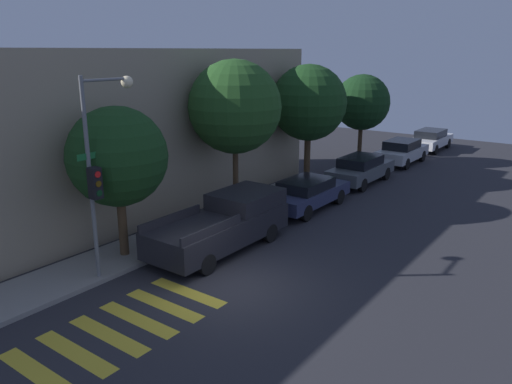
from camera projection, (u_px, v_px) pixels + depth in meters
ground_plane at (232, 287)px, 14.47m from camera, size 60.00×60.00×0.00m
sidewalk at (134, 251)px, 16.89m from camera, size 26.00×2.16×0.14m
building_row at (48, 142)px, 18.56m from camera, size 26.00×6.00×6.70m
crosswalk at (123, 327)px, 12.39m from camera, size 5.02×2.60×0.00m
traffic_light_pole at (100, 157)px, 14.10m from camera, size 2.07×0.56×5.99m
pickup_truck at (225, 223)px, 17.14m from camera, size 5.45×2.09×1.77m
sedan_near_corner at (307, 193)px, 21.46m from camera, size 4.60×1.83×1.33m
sedan_middle at (361, 169)px, 25.60m from camera, size 4.67×1.78×1.43m
sedan_far_end at (402, 151)px, 30.05m from camera, size 4.48×1.81×1.45m
sedan_tail_of_row at (431, 139)px, 34.21m from camera, size 4.57×1.77×1.40m
tree_near_corner at (117, 157)px, 15.60m from camera, size 3.16×3.16×5.01m
tree_midblock at (235, 107)px, 19.87m from camera, size 3.75×3.75×6.33m
tree_far_end at (309, 103)px, 24.41m from camera, size 3.72×3.72×6.01m
tree_behind_truck at (362, 102)px, 29.31m from camera, size 3.26×3.26×5.31m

